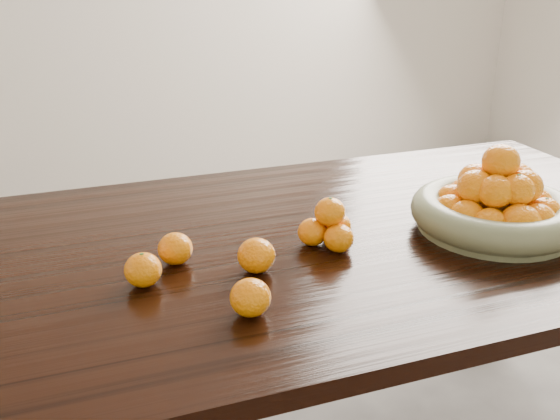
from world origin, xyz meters
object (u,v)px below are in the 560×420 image
object	(u,v)px
fruit_bowl	(496,207)
orange_pyramid	(329,227)
dining_table	(293,272)
loose_orange_0	(143,270)

from	to	relation	value
fruit_bowl	orange_pyramid	xyz separation A→B (m)	(-0.39, 0.05, -0.01)
orange_pyramid	dining_table	bearing A→B (deg)	133.41
orange_pyramid	loose_orange_0	world-z (taller)	orange_pyramid
loose_orange_0	orange_pyramid	bearing A→B (deg)	6.60
dining_table	loose_orange_0	xyz separation A→B (m)	(-0.35, -0.11, 0.12)
orange_pyramid	loose_orange_0	size ratio (longest dim) A/B	1.78
fruit_bowl	loose_orange_0	distance (m)	0.80
dining_table	loose_orange_0	distance (m)	0.39
dining_table	fruit_bowl	size ratio (longest dim) A/B	5.23
orange_pyramid	fruit_bowl	bearing A→B (deg)	-7.86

